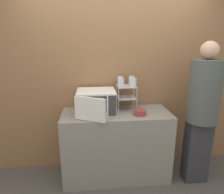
# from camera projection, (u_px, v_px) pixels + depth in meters

# --- Properties ---
(ground_plane) EXTENTS (12.00, 12.00, 0.00)m
(ground_plane) POSITION_uv_depth(u_px,v_px,m) (119.00, 188.00, 2.57)
(ground_plane) COLOR #4C4742
(wall_back) EXTENTS (8.00, 0.06, 2.60)m
(wall_back) POSITION_uv_depth(u_px,v_px,m) (114.00, 80.00, 2.81)
(wall_back) COLOR olive
(wall_back) RESTS_ON ground_plane
(counter) EXTENTS (1.41, 0.58, 0.94)m
(counter) POSITION_uv_depth(u_px,v_px,m) (116.00, 145.00, 2.72)
(counter) COLOR gray
(counter) RESTS_ON ground_plane
(microwave) EXTENTS (0.50, 0.60, 0.29)m
(microwave) POSITION_uv_depth(u_px,v_px,m) (96.00, 102.00, 2.56)
(microwave) COLOR silver
(microwave) RESTS_ON counter
(dish_rack) EXTENTS (0.25, 0.24, 0.33)m
(dish_rack) POSITION_uv_depth(u_px,v_px,m) (126.00, 92.00, 2.67)
(dish_rack) COLOR #B2B2B7
(dish_rack) RESTS_ON counter
(glass_front_left) EXTENTS (0.07, 0.07, 0.11)m
(glass_front_left) POSITION_uv_depth(u_px,v_px,m) (121.00, 83.00, 2.56)
(glass_front_left) COLOR silver
(glass_front_left) RESTS_ON dish_rack
(glass_back_right) EXTENTS (0.07, 0.07, 0.11)m
(glass_back_right) POSITION_uv_depth(u_px,v_px,m) (131.00, 80.00, 2.70)
(glass_back_right) COLOR silver
(glass_back_right) RESTS_ON dish_rack
(glass_front_right) EXTENTS (0.07, 0.07, 0.11)m
(glass_front_right) POSITION_uv_depth(u_px,v_px,m) (134.00, 82.00, 2.57)
(glass_front_right) COLOR silver
(glass_front_right) RESTS_ON dish_rack
(glass_back_left) EXTENTS (0.07, 0.07, 0.11)m
(glass_back_left) POSITION_uv_depth(u_px,v_px,m) (120.00, 81.00, 2.69)
(glass_back_left) COLOR silver
(glass_back_left) RESTS_ON dish_rack
(bowl) EXTENTS (0.16, 0.16, 0.07)m
(bowl) POSITION_uv_depth(u_px,v_px,m) (140.00, 112.00, 2.51)
(bowl) COLOR maroon
(bowl) RESTS_ON counter
(person) EXTENTS (0.38, 0.38, 1.84)m
(person) POSITION_uv_depth(u_px,v_px,m) (202.00, 108.00, 2.47)
(person) COLOR #2D2D33
(person) RESTS_ON ground_plane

